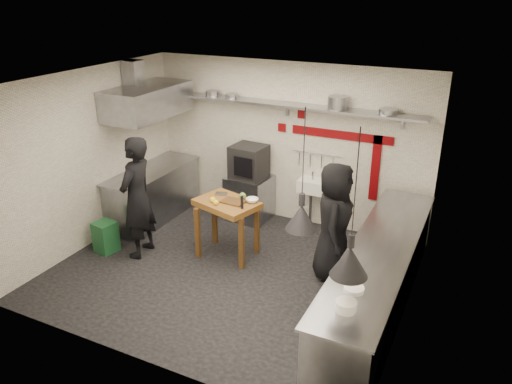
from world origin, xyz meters
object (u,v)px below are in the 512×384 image
at_px(oven_stand, 249,198).
at_px(chef_right, 334,222).
at_px(chef_left, 137,198).
at_px(combi_oven, 249,162).
at_px(green_bin, 106,237).
at_px(prep_table, 227,228).

relative_size(oven_stand, chef_right, 0.46).
distance_m(oven_stand, chef_right, 2.33).
bearing_deg(chef_left, combi_oven, 147.16).
bearing_deg(green_bin, combi_oven, 53.88).
height_order(oven_stand, chef_left, chef_left).
relative_size(chef_left, chef_right, 1.10).
bearing_deg(chef_left, chef_right, 97.61).
xyz_separation_m(combi_oven, green_bin, (-1.51, -2.07, -0.84)).
distance_m(chef_left, chef_right, 2.98).
height_order(combi_oven, chef_right, chef_right).
distance_m(prep_table, chef_right, 1.70).
relative_size(prep_table, chef_right, 0.53).
distance_m(green_bin, chef_right, 3.61).
relative_size(combi_oven, prep_table, 0.63).
relative_size(oven_stand, green_bin, 1.60).
relative_size(combi_oven, chef_right, 0.33).
bearing_deg(oven_stand, prep_table, -73.25).
distance_m(oven_stand, combi_oven, 0.69).
relative_size(oven_stand, combi_oven, 1.38).
height_order(green_bin, prep_table, prep_table).
height_order(oven_stand, combi_oven, combi_oven).
xyz_separation_m(oven_stand, green_bin, (-1.50, -2.09, -0.15)).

